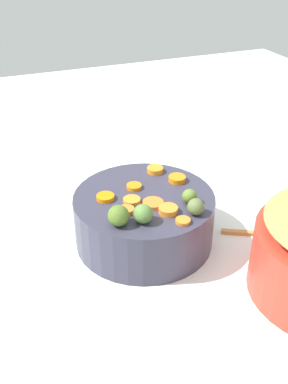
# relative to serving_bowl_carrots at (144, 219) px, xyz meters

# --- Properties ---
(tabletop) EXTENTS (2.40, 2.40, 0.02)m
(tabletop) POSITION_rel_serving_bowl_carrots_xyz_m (0.04, 0.05, -0.06)
(tabletop) COLOR white
(tabletop) RESTS_ON ground
(serving_bowl_carrots) EXTENTS (0.27, 0.27, 0.10)m
(serving_bowl_carrots) POSITION_rel_serving_bowl_carrots_xyz_m (0.00, 0.00, 0.00)
(serving_bowl_carrots) COLOR #373548
(serving_bowl_carrots) RESTS_ON tabletop
(carrot_slice_0) EXTENTS (0.04, 0.04, 0.01)m
(carrot_slice_0) POSITION_rel_serving_bowl_carrots_xyz_m (-0.03, -0.00, 0.06)
(carrot_slice_0) COLOR orange
(carrot_slice_0) RESTS_ON serving_bowl_carrots
(carrot_slice_1) EXTENTS (0.05, 0.05, 0.01)m
(carrot_slice_1) POSITION_rel_serving_bowl_carrots_xyz_m (0.03, -0.08, 0.06)
(carrot_slice_1) COLOR orange
(carrot_slice_1) RESTS_ON serving_bowl_carrots
(carrot_slice_2) EXTENTS (0.04, 0.04, 0.01)m
(carrot_slice_2) POSITION_rel_serving_bowl_carrots_xyz_m (-0.04, 0.05, 0.06)
(carrot_slice_2) COLOR orange
(carrot_slice_2) RESTS_ON serving_bowl_carrots
(carrot_slice_3) EXTENTS (0.05, 0.05, 0.01)m
(carrot_slice_3) POSITION_rel_serving_bowl_carrots_xyz_m (-0.07, -0.02, 0.06)
(carrot_slice_3) COLOR orange
(carrot_slice_3) RESTS_ON serving_bowl_carrots
(carrot_slice_4) EXTENTS (0.04, 0.04, 0.01)m
(carrot_slice_4) POSITION_rel_serving_bowl_carrots_xyz_m (-0.11, -0.03, 0.06)
(carrot_slice_4) COLOR orange
(carrot_slice_4) RESTS_ON serving_bowl_carrots
(carrot_slice_5) EXTENTS (0.04, 0.04, 0.01)m
(carrot_slice_5) POSITION_rel_serving_bowl_carrots_xyz_m (0.03, 0.01, 0.06)
(carrot_slice_5) COLOR orange
(carrot_slice_5) RESTS_ON serving_bowl_carrots
(carrot_slice_6) EXTENTS (0.04, 0.04, 0.01)m
(carrot_slice_6) POSITION_rel_serving_bowl_carrots_xyz_m (-0.01, 0.03, 0.06)
(carrot_slice_6) COLOR orange
(carrot_slice_6) RESTS_ON serving_bowl_carrots
(carrot_slice_7) EXTENTS (0.04, 0.04, 0.01)m
(carrot_slice_7) POSITION_rel_serving_bowl_carrots_xyz_m (0.08, -0.06, 0.06)
(carrot_slice_7) COLOR orange
(carrot_slice_7) RESTS_ON serving_bowl_carrots
(carrot_slice_8) EXTENTS (0.04, 0.04, 0.01)m
(carrot_slice_8) POSITION_rel_serving_bowl_carrots_xyz_m (0.02, 0.07, 0.06)
(carrot_slice_8) COLOR orange
(carrot_slice_8) RESTS_ON serving_bowl_carrots
(brussels_sprout_0) EXTENTS (0.04, 0.04, 0.04)m
(brussels_sprout_0) POSITION_rel_serving_bowl_carrots_xyz_m (-0.07, 0.08, 0.07)
(brussels_sprout_0) COLOR #516F27
(brussels_sprout_0) RESTS_ON serving_bowl_carrots
(brussels_sprout_1) EXTENTS (0.03, 0.03, 0.03)m
(brussels_sprout_1) POSITION_rel_serving_bowl_carrots_xyz_m (-0.05, -0.07, 0.07)
(brussels_sprout_1) COLOR olive
(brussels_sprout_1) RESTS_ON serving_bowl_carrots
(brussels_sprout_2) EXTENTS (0.03, 0.03, 0.03)m
(brussels_sprout_2) POSITION_rel_serving_bowl_carrots_xyz_m (-0.08, 0.03, 0.07)
(brussels_sprout_2) COLOR #58803A
(brussels_sprout_2) RESTS_ON serving_bowl_carrots
(brussels_sprout_3) EXTENTS (0.03, 0.03, 0.03)m
(brussels_sprout_3) POSITION_rel_serving_bowl_carrots_xyz_m (-0.09, -0.06, 0.07)
(brussels_sprout_3) COLOR #596D3B
(brussels_sprout_3) RESTS_ON serving_bowl_carrots
(dish_towel) EXTENTS (0.23, 0.22, 0.01)m
(dish_towel) POSITION_rel_serving_bowl_carrots_xyz_m (0.30, 0.05, -0.05)
(dish_towel) COLOR beige
(dish_towel) RESTS_ON tabletop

